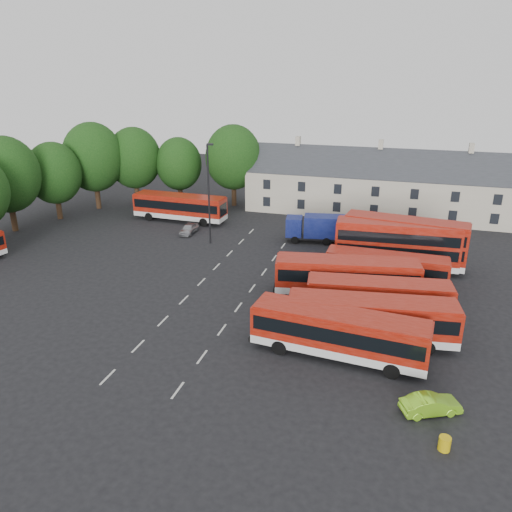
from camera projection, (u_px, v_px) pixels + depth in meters
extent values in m
plane|color=black|center=(193.00, 291.00, 45.10)|extent=(140.00, 140.00, 0.00)
cube|color=beige|center=(108.00, 377.00, 32.57)|extent=(0.15, 1.80, 0.01)
cube|color=beige|center=(138.00, 346.00, 36.15)|extent=(0.15, 1.80, 0.01)
cube|color=beige|center=(163.00, 321.00, 39.73)|extent=(0.15, 1.80, 0.01)
cube|color=beige|center=(184.00, 300.00, 43.31)|extent=(0.15, 1.80, 0.01)
cube|color=beige|center=(201.00, 282.00, 46.89)|extent=(0.15, 1.80, 0.01)
cube|color=beige|center=(217.00, 267.00, 50.47)|extent=(0.15, 1.80, 0.01)
cube|color=beige|center=(230.00, 253.00, 54.05)|extent=(0.15, 1.80, 0.01)
cube|color=beige|center=(241.00, 242.00, 57.63)|extent=(0.15, 1.80, 0.01)
cube|color=beige|center=(251.00, 231.00, 61.22)|extent=(0.15, 1.80, 0.01)
cube|color=beige|center=(178.00, 390.00, 31.23)|extent=(0.15, 1.80, 0.01)
cube|color=beige|center=(202.00, 357.00, 34.82)|extent=(0.15, 1.80, 0.01)
cube|color=beige|center=(222.00, 330.00, 38.40)|extent=(0.15, 1.80, 0.01)
cube|color=beige|center=(238.00, 307.00, 41.98)|extent=(0.15, 1.80, 0.01)
cube|color=beige|center=(252.00, 288.00, 45.56)|extent=(0.15, 1.80, 0.01)
cube|color=beige|center=(264.00, 272.00, 49.14)|extent=(0.15, 1.80, 0.01)
cube|color=beige|center=(274.00, 258.00, 52.72)|extent=(0.15, 1.80, 0.01)
cube|color=beige|center=(283.00, 246.00, 56.30)|extent=(0.15, 1.80, 0.01)
cube|color=beige|center=(291.00, 235.00, 59.88)|extent=(0.15, 1.80, 0.01)
cylinder|color=black|center=(13.00, 214.00, 60.77)|extent=(0.70, 0.70, 4.20)
ellipsoid|color=#10350E|center=(6.00, 175.00, 59.03)|extent=(7.92, 7.92, 9.11)
cylinder|color=black|center=(59.00, 205.00, 65.70)|extent=(0.70, 0.70, 3.67)
ellipsoid|color=#10350E|center=(54.00, 173.00, 64.18)|extent=(6.93, 6.93, 7.97)
cylinder|color=black|center=(97.00, 193.00, 70.41)|extent=(0.70, 0.70, 4.38)
ellipsoid|color=#10350E|center=(93.00, 157.00, 68.60)|extent=(8.25, 8.25, 9.49)
cylinder|color=black|center=(137.00, 190.00, 72.99)|extent=(0.70, 0.70, 4.02)
ellipsoid|color=#10350E|center=(134.00, 158.00, 71.33)|extent=(7.59, 7.59, 8.73)
cylinder|color=black|center=(180.00, 191.00, 73.28)|extent=(0.70, 0.70, 3.50)
ellipsoid|color=#10350E|center=(179.00, 164.00, 71.83)|extent=(6.60, 6.60, 7.59)
cylinder|color=black|center=(234.00, 191.00, 71.92)|extent=(0.70, 0.70, 4.20)
ellipsoid|color=#10350E|center=(233.00, 157.00, 70.18)|extent=(7.92, 7.92, 9.11)
cube|color=beige|center=(376.00, 195.00, 67.25)|extent=(35.00, 7.00, 5.50)
cube|color=#2D3035|center=(378.00, 175.00, 66.27)|extent=(35.70, 7.13, 7.13)
cube|color=beige|center=(298.00, 141.00, 67.78)|extent=(0.60, 0.90, 1.20)
cube|color=beige|center=(381.00, 144.00, 64.85)|extent=(0.60, 0.90, 1.20)
cube|color=beige|center=(472.00, 148.00, 61.92)|extent=(0.60, 0.90, 1.20)
cube|color=silver|center=(338.00, 346.00, 34.58)|extent=(12.26, 3.87, 0.60)
cube|color=maroon|center=(339.00, 328.00, 34.09)|extent=(12.26, 3.87, 2.14)
cube|color=black|center=(339.00, 328.00, 34.07)|extent=(11.78, 3.89, 1.04)
cube|color=maroon|center=(340.00, 314.00, 33.69)|extent=(12.01, 3.74, 0.13)
cylinder|color=black|center=(279.00, 347.00, 34.97)|extent=(1.12, 0.41, 1.10)
cylinder|color=black|center=(397.00, 352.00, 34.41)|extent=(1.12, 0.41, 1.10)
cube|color=silver|center=(370.00, 331.00, 36.47)|extent=(12.34, 4.38, 0.60)
cube|color=maroon|center=(372.00, 315.00, 35.98)|extent=(12.34, 4.38, 2.14)
cube|color=black|center=(372.00, 314.00, 35.96)|extent=(11.87, 4.38, 1.04)
cube|color=maroon|center=(373.00, 301.00, 35.58)|extent=(12.09, 4.24, 0.13)
cylinder|color=black|center=(316.00, 339.00, 35.97)|extent=(1.13, 0.46, 1.10)
cylinder|color=black|center=(422.00, 331.00, 37.18)|extent=(1.13, 0.46, 1.10)
cube|color=silver|center=(377.00, 309.00, 40.02)|extent=(11.51, 4.08, 0.56)
cube|color=maroon|center=(379.00, 294.00, 39.56)|extent=(11.51, 4.08, 2.00)
cube|color=black|center=(379.00, 294.00, 39.54)|extent=(11.08, 4.08, 0.97)
cube|color=maroon|center=(380.00, 282.00, 39.19)|extent=(11.28, 3.95, 0.12)
cylinder|color=black|center=(332.00, 315.00, 39.56)|extent=(1.05, 0.42, 1.02)
cylinder|color=black|center=(421.00, 308.00, 40.68)|extent=(1.05, 0.42, 1.02)
cube|color=silver|center=(346.00, 287.00, 43.67)|extent=(12.59, 4.83, 0.61)
cube|color=maroon|center=(347.00, 273.00, 43.18)|extent=(12.59, 4.83, 2.18)
cube|color=black|center=(347.00, 272.00, 43.16)|extent=(12.12, 4.82, 1.06)
cube|color=maroon|center=(348.00, 260.00, 42.77)|extent=(12.33, 4.68, 0.13)
cylinder|color=black|center=(300.00, 294.00, 43.05)|extent=(1.15, 0.50, 1.12)
cylinder|color=black|center=(390.00, 287.00, 44.52)|extent=(1.15, 0.50, 1.12)
cube|color=silver|center=(385.00, 278.00, 45.90)|extent=(10.93, 2.72, 0.54)
cube|color=maroon|center=(386.00, 265.00, 45.46)|extent=(10.93, 2.72, 1.93)
cube|color=black|center=(386.00, 265.00, 45.44)|extent=(10.49, 2.77, 0.94)
cube|color=maroon|center=(387.00, 255.00, 45.10)|extent=(10.71, 2.62, 0.12)
cylinder|color=black|center=(345.00, 280.00, 46.00)|extent=(0.99, 0.30, 0.99)
cylinder|color=black|center=(424.00, 280.00, 45.99)|extent=(0.99, 0.30, 0.99)
cube|color=silver|center=(395.00, 261.00, 49.63)|extent=(11.95, 3.36, 0.59)
cube|color=maroon|center=(397.00, 241.00, 48.88)|extent=(11.95, 3.36, 3.60)
cube|color=black|center=(396.00, 248.00, 49.13)|extent=(11.48, 3.40, 1.02)
cube|color=maroon|center=(399.00, 223.00, 48.22)|extent=(11.70, 3.24, 0.13)
cylinder|color=black|center=(355.00, 265.00, 49.44)|extent=(1.09, 0.36, 1.07)
cylinder|color=black|center=(433.00, 263.00, 50.03)|extent=(1.09, 0.36, 1.07)
cube|color=black|center=(397.00, 235.00, 48.63)|extent=(11.48, 3.40, 1.02)
cube|color=silver|center=(402.00, 257.00, 50.60)|extent=(12.24, 4.30, 0.60)
cube|color=maroon|center=(405.00, 237.00, 49.84)|extent=(12.24, 4.30, 3.65)
cube|color=black|center=(404.00, 244.00, 50.10)|extent=(11.78, 4.30, 1.04)
cube|color=maroon|center=(407.00, 219.00, 49.17)|extent=(11.99, 4.16, 0.13)
cylinder|color=black|center=(362.00, 258.00, 51.13)|extent=(1.12, 0.45, 1.09)
cylinder|color=black|center=(443.00, 262.00, 50.29)|extent=(1.12, 0.45, 1.09)
cube|color=black|center=(405.00, 231.00, 49.59)|extent=(11.78, 4.30, 1.04)
cube|color=silver|center=(180.00, 215.00, 65.07)|extent=(12.33, 3.28, 0.61)
cube|color=maroon|center=(180.00, 204.00, 64.57)|extent=(12.33, 3.28, 2.17)
cube|color=black|center=(180.00, 204.00, 64.55)|extent=(11.84, 3.33, 1.06)
cube|color=maroon|center=(179.00, 196.00, 64.17)|extent=(12.08, 3.16, 0.13)
cylinder|color=black|center=(149.00, 217.00, 65.25)|extent=(1.12, 0.36, 1.11)
cylinder|color=black|center=(212.00, 217.00, 65.10)|extent=(1.12, 0.36, 1.11)
cube|color=black|center=(317.00, 237.00, 57.36)|extent=(7.36, 2.94, 0.27)
cube|color=navy|center=(294.00, 226.00, 57.28)|extent=(2.10, 2.48, 2.15)
cube|color=black|center=(287.00, 223.00, 57.28)|extent=(0.37, 1.89, 1.07)
cube|color=navy|center=(327.00, 226.00, 56.75)|extent=(5.38, 2.97, 2.42)
cylinder|color=black|center=(295.00, 240.00, 56.80)|extent=(0.92, 0.38, 0.89)
cylinder|color=black|center=(341.00, 236.00, 57.99)|extent=(0.92, 0.38, 0.89)
imported|color=#A4A7AB|center=(189.00, 229.00, 60.22)|extent=(1.51, 3.61, 1.22)
imported|color=#7FCB1F|center=(431.00, 405.00, 29.01)|extent=(3.70, 2.66, 1.16)
cylinder|color=gold|center=(444.00, 444.00, 26.28)|extent=(0.64, 0.64, 0.80)
cylinder|color=black|center=(209.00, 195.00, 55.18)|extent=(0.20, 0.20, 11.20)
cube|color=black|center=(210.00, 144.00, 53.10)|extent=(0.68, 0.30, 0.20)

